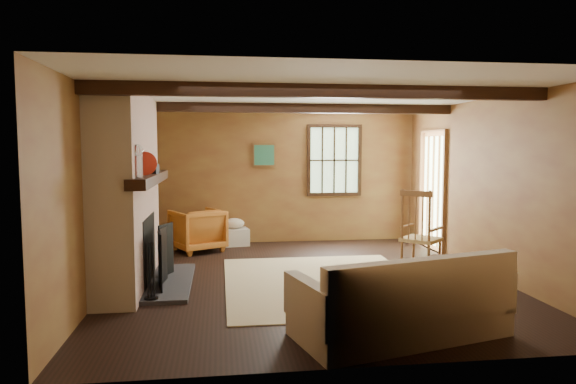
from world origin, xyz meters
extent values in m
plane|color=black|center=(0.00, 0.00, 0.00)|extent=(5.50, 5.50, 0.00)
cube|color=olive|center=(0.00, 2.75, 1.20)|extent=(5.00, 0.02, 2.40)
cube|color=olive|center=(0.00, -2.75, 1.20)|extent=(5.00, 0.02, 2.40)
cube|color=olive|center=(-2.50, 0.00, 1.20)|extent=(0.02, 5.50, 2.40)
cube|color=olive|center=(2.50, 0.00, 1.20)|extent=(0.02, 5.50, 2.40)
cube|color=white|center=(0.00, 0.00, 2.40)|extent=(5.00, 5.50, 0.02)
cube|color=black|center=(0.00, -1.20, 2.33)|extent=(5.00, 0.12, 0.14)
cube|color=black|center=(0.00, 1.20, 2.33)|extent=(5.00, 0.12, 0.14)
cube|color=black|center=(1.00, 2.72, 1.50)|extent=(1.02, 0.06, 1.32)
cube|color=#A1C395|center=(1.00, 2.75, 1.50)|extent=(0.90, 0.01, 1.20)
cube|color=black|center=(1.00, 2.73, 1.50)|extent=(0.90, 0.03, 0.02)
cube|color=brown|center=(2.47, 1.70, 1.00)|extent=(0.06, 1.00, 2.06)
cube|color=#A1C395|center=(2.50, 1.70, 1.00)|extent=(0.01, 0.80, 1.85)
cube|color=brown|center=(-0.30, 2.72, 1.60)|extent=(0.42, 0.03, 0.42)
cube|color=#246C6C|center=(-0.30, 2.71, 1.60)|extent=(0.36, 0.01, 0.36)
cube|color=#A65240|center=(-2.25, 0.00, 1.20)|extent=(0.50, 2.20, 2.40)
cube|color=black|center=(-2.18, 0.00, 0.45)|extent=(0.38, 1.00, 0.85)
cube|color=#333237|center=(-1.75, 0.00, 0.03)|extent=(0.55, 1.80, 0.05)
cube|color=black|center=(-1.97, 0.00, 1.35)|extent=(0.22, 2.30, 0.12)
cube|color=black|center=(-1.82, -0.42, 0.39)|extent=(0.08, 0.34, 0.69)
cube|color=black|center=(-1.82, -0.07, 0.39)|extent=(0.06, 0.34, 0.69)
cube|color=black|center=(-1.82, 0.28, 0.39)|extent=(0.16, 0.32, 0.69)
cylinder|color=black|center=(-1.88, -0.80, 0.06)|extent=(0.16, 0.16, 0.02)
cylinder|color=black|center=(-1.91, -0.83, 0.37)|extent=(0.01, 0.01, 0.64)
cylinder|color=black|center=(-1.88, -0.80, 0.37)|extent=(0.01, 0.01, 0.64)
cylinder|color=black|center=(-1.85, -0.77, 0.37)|extent=(0.01, 0.01, 0.64)
cylinder|color=white|center=(-1.98, -0.86, 1.53)|extent=(0.11, 0.11, 0.23)
sphere|color=white|center=(-1.98, -0.86, 1.71)|extent=(0.13, 0.13, 0.13)
cylinder|color=red|center=(-1.98, -0.33, 1.55)|extent=(0.28, 0.08, 0.28)
cube|color=black|center=(-1.98, 0.04, 1.47)|extent=(0.24, 0.17, 0.12)
cylinder|color=black|center=(-1.98, 0.39, 1.46)|extent=(0.08, 0.08, 0.10)
cylinder|color=black|center=(-1.98, 0.63, 1.45)|extent=(0.08, 0.08, 0.09)
cube|color=tan|center=(0.20, -0.20, 0.00)|extent=(2.50, 3.00, 0.01)
cube|color=tan|center=(1.70, 0.27, 0.45)|extent=(0.66, 0.66, 0.05)
cube|color=brown|center=(1.56, 0.13, 1.11)|extent=(0.35, 0.36, 0.08)
cylinder|color=brown|center=(1.98, 0.26, 0.23)|extent=(0.04, 0.04, 0.44)
cylinder|color=brown|center=(1.71, 0.55, 0.23)|extent=(0.04, 0.04, 0.44)
cylinder|color=brown|center=(1.70, -0.01, 0.23)|extent=(0.04, 0.04, 0.44)
cylinder|color=brown|center=(1.42, 0.27, 0.23)|extent=(0.04, 0.04, 0.44)
cylinder|color=brown|center=(1.70, -0.01, 0.79)|extent=(0.04, 0.04, 0.74)
cylinder|color=brown|center=(1.42, 0.27, 0.79)|extent=(0.04, 0.04, 0.74)
cylinder|color=brown|center=(1.63, 0.06, 0.77)|extent=(0.02, 0.02, 0.61)
cylinder|color=brown|center=(1.56, 0.13, 0.77)|extent=(0.02, 0.02, 0.61)
cylinder|color=brown|center=(1.49, 0.20, 0.77)|extent=(0.02, 0.02, 0.61)
cube|color=brown|center=(1.86, 0.11, 0.61)|extent=(0.32, 0.32, 0.03)
cube|color=brown|center=(1.55, 0.42, 0.61)|extent=(0.32, 0.32, 0.03)
cube|color=brown|center=(1.84, 0.13, 0.01)|extent=(0.63, 0.62, 0.03)
cube|color=brown|center=(1.56, 0.41, 0.01)|extent=(0.63, 0.62, 0.03)
cube|color=silver|center=(0.54, -2.10, 0.21)|extent=(2.08, 1.33, 0.42)
cube|color=silver|center=(0.63, -2.46, 0.53)|extent=(1.90, 0.63, 0.53)
cube|color=silver|center=(-0.35, -2.33, 0.40)|extent=(0.35, 0.87, 0.39)
cube|color=silver|center=(1.42, -1.87, 0.40)|extent=(0.35, 0.87, 0.39)
ellipsoid|color=silver|center=(0.98, -1.89, 0.53)|extent=(0.37, 0.21, 0.35)
cylinder|color=brown|center=(-2.05, 2.57, 0.06)|extent=(0.42, 0.13, 0.13)
cylinder|color=brown|center=(-1.91, 2.57, 0.06)|extent=(0.42, 0.13, 0.13)
cylinder|color=brown|center=(-1.78, 2.57, 0.06)|extent=(0.42, 0.13, 0.13)
cylinder|color=brown|center=(-2.05, 2.57, 0.19)|extent=(0.42, 0.13, 0.13)
cylinder|color=brown|center=(-1.91, 2.57, 0.19)|extent=(0.42, 0.13, 0.13)
cylinder|color=brown|center=(-1.78, 2.57, 0.19)|extent=(0.42, 0.13, 0.13)
cube|color=silver|center=(-0.86, 2.50, 0.15)|extent=(0.55, 0.45, 0.30)
ellipsoid|color=silver|center=(-0.86, 2.50, 0.39)|extent=(0.46, 0.42, 0.19)
imported|color=#BF6026|center=(-1.48, 2.08, 0.36)|extent=(1.04, 1.05, 0.71)
camera|label=1|loc=(-1.10, -6.56, 1.74)|focal=32.00mm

